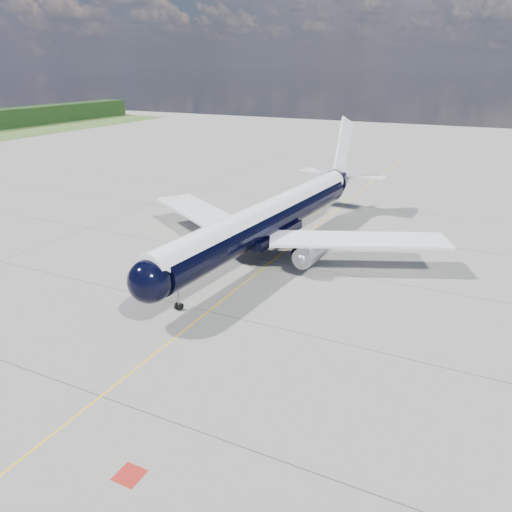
# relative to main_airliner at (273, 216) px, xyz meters

# --- Properties ---
(ground) EXTENTS (320.00, 320.00, 0.00)m
(ground) POSITION_rel_main_airliner_xyz_m (1.37, 1.86, -4.72)
(ground) COLOR gray
(ground) RESTS_ON ground
(taxiway_centerline) EXTENTS (0.16, 160.00, 0.01)m
(taxiway_centerline) POSITION_rel_main_airliner_xyz_m (1.37, -3.14, -4.71)
(taxiway_centerline) COLOR yellow
(taxiway_centerline) RESTS_ON ground
(red_marking) EXTENTS (1.60, 1.60, 0.01)m
(red_marking) POSITION_rel_main_airliner_xyz_m (8.17, -38.14, -4.71)
(red_marking) COLOR maroon
(red_marking) RESTS_ON ground
(main_airliner) EXTENTS (43.14, 52.64, 15.20)m
(main_airliner) POSITION_rel_main_airliner_xyz_m (0.00, 0.00, 0.00)
(main_airliner) COLOR black
(main_airliner) RESTS_ON ground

